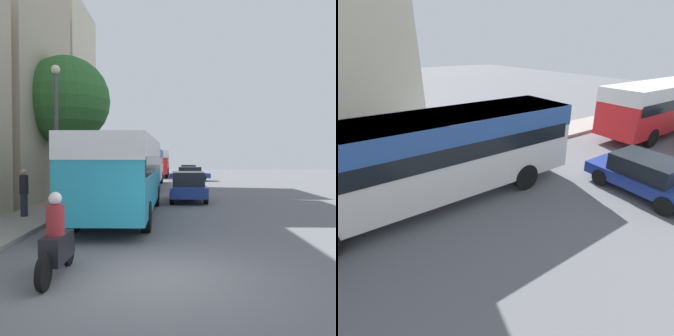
% 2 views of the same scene
% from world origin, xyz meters
% --- Properties ---
extents(ground_plane, '(120.00, 120.00, 0.00)m').
position_xyz_m(ground_plane, '(0.00, 0.00, 0.00)').
color(ground_plane, slate).
extents(building_far_terrace, '(5.30, 7.14, 13.44)m').
position_xyz_m(building_far_terrace, '(-8.85, 20.25, 6.72)').
color(building_far_terrace, beige).
rests_on(building_far_terrace, ground_plane).
extents(bus_lead, '(2.61, 10.11, 3.12)m').
position_xyz_m(bus_lead, '(-1.66, 7.45, 2.03)').
color(bus_lead, teal).
rests_on(bus_lead, ground_plane).
extents(bus_following, '(2.59, 10.61, 2.95)m').
position_xyz_m(bus_following, '(-1.96, 22.20, 1.92)').
color(bus_following, silver).
rests_on(bus_following, ground_plane).
extents(bus_third_in_line, '(2.54, 9.95, 3.02)m').
position_xyz_m(bus_third_in_line, '(-1.62, 36.82, 1.97)').
color(bus_third_in_line, red).
rests_on(bus_third_in_line, ground_plane).
extents(motorcycle_behind_lead, '(0.38, 2.24, 1.73)m').
position_xyz_m(motorcycle_behind_lead, '(-1.96, -0.11, 0.68)').
color(motorcycle_behind_lead, black).
rests_on(motorcycle_behind_lead, ground_plane).
extents(car_crossing, '(1.92, 4.26, 1.40)m').
position_xyz_m(car_crossing, '(1.96, 36.14, 0.74)').
color(car_crossing, silver).
rests_on(car_crossing, ground_plane).
extents(car_far_curb, '(1.95, 4.01, 1.59)m').
position_xyz_m(car_far_curb, '(1.11, 12.60, 0.81)').
color(car_far_curb, navy).
rests_on(car_far_curb, ground_plane).
extents(car_distant, '(3.94, 1.86, 1.37)m').
position_xyz_m(car_distant, '(1.85, 28.87, 0.72)').
color(car_distant, navy).
rests_on(car_distant, ground_plane).
extents(pedestrian_near_curb, '(0.32, 0.32, 1.80)m').
position_xyz_m(pedestrian_near_curb, '(-5.31, 6.51, 1.09)').
color(pedestrian_near_curb, '#232838').
rests_on(pedestrian_near_curb, sidewalk).
extents(street_tree, '(4.52, 4.52, 7.43)m').
position_xyz_m(street_tree, '(-5.21, 11.80, 5.30)').
color(street_tree, brown).
rests_on(street_tree, sidewalk).
extents(lamp_post, '(0.36, 0.36, 5.91)m').
position_xyz_m(lamp_post, '(-4.35, 7.40, 3.67)').
color(lamp_post, '#47474C').
rests_on(lamp_post, sidewalk).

